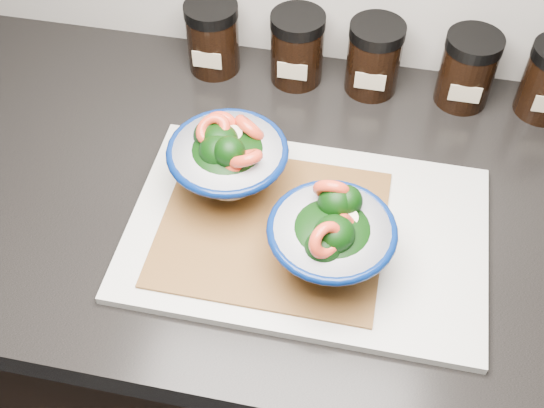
% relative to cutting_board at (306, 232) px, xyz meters
% --- Properties ---
extents(cabinet, '(3.43, 0.58, 0.86)m').
position_rel_cutting_board_xyz_m(cabinet, '(0.05, 0.06, -0.48)').
color(cabinet, black).
rests_on(cabinet, ground).
extents(countertop, '(3.50, 0.60, 0.04)m').
position_rel_cutting_board_xyz_m(countertop, '(0.05, 0.06, -0.03)').
color(countertop, black).
rests_on(countertop, cabinet).
extents(cutting_board, '(0.45, 0.30, 0.01)m').
position_rel_cutting_board_xyz_m(cutting_board, '(0.00, 0.00, 0.00)').
color(cutting_board, beige).
rests_on(cutting_board, countertop).
extents(bamboo_mat, '(0.28, 0.24, 0.00)m').
position_rel_cutting_board_xyz_m(bamboo_mat, '(-0.04, -0.01, 0.01)').
color(bamboo_mat, '#915B2B').
rests_on(bamboo_mat, cutting_board).
extents(bowl_left, '(0.15, 0.15, 0.11)m').
position_rel_cutting_board_xyz_m(bowl_left, '(-0.11, 0.05, 0.06)').
color(bowl_left, white).
rests_on(bowl_left, bamboo_mat).
extents(bowl_right, '(0.15, 0.15, 0.12)m').
position_rel_cutting_board_xyz_m(bowl_right, '(0.03, -0.05, 0.06)').
color(bowl_right, white).
rests_on(bowl_right, bamboo_mat).
extents(spice_jar_a, '(0.08, 0.08, 0.11)m').
position_rel_cutting_board_xyz_m(spice_jar_a, '(-0.20, 0.30, 0.05)').
color(spice_jar_a, black).
rests_on(spice_jar_a, countertop).
extents(spice_jar_b, '(0.08, 0.08, 0.11)m').
position_rel_cutting_board_xyz_m(spice_jar_b, '(-0.07, 0.30, 0.05)').
color(spice_jar_b, black).
rests_on(spice_jar_b, countertop).
extents(spice_jar_c, '(0.08, 0.08, 0.11)m').
position_rel_cutting_board_xyz_m(spice_jar_c, '(0.05, 0.30, 0.05)').
color(spice_jar_c, black).
rests_on(spice_jar_c, countertop).
extents(spice_jar_d, '(0.08, 0.08, 0.11)m').
position_rel_cutting_board_xyz_m(spice_jar_d, '(0.18, 0.30, 0.05)').
color(spice_jar_d, black).
rests_on(spice_jar_d, countertop).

